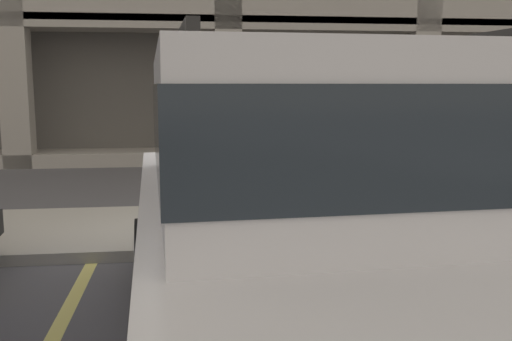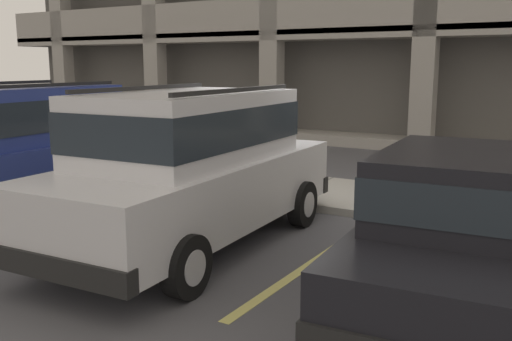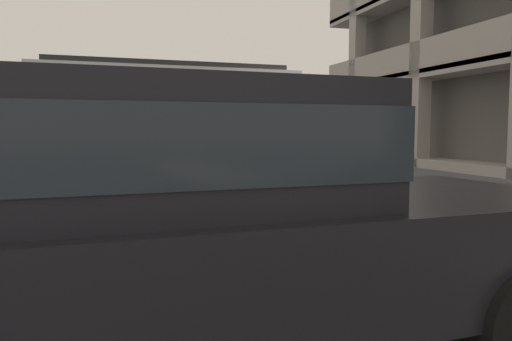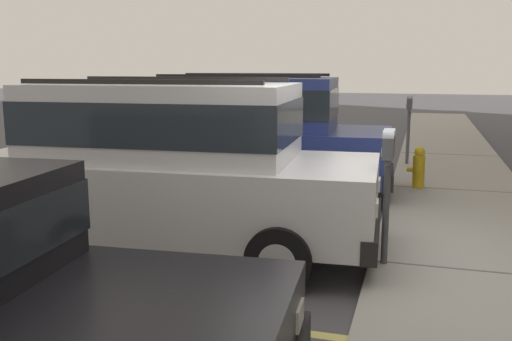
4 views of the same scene
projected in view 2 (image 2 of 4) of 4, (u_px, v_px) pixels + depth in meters
ground_plane at (273, 213)px, 9.19m from camera, size 80.00×80.00×0.10m
sidewalk at (309, 191)px, 10.26m from camera, size 40.00×2.20×0.12m
parking_stall_lines at (331, 250)px, 7.18m from camera, size 13.01×4.80×0.01m
silver_suv at (191, 162)px, 7.19m from camera, size 2.20×4.88×2.03m
red_sedan at (22, 144)px, 8.81m from camera, size 2.22×4.89×2.03m
dark_hatchback at (468, 224)px, 5.39m from camera, size 2.06×4.59×1.54m
parking_meter_near at (286, 135)px, 9.24m from camera, size 0.35×0.12×1.42m
parking_meter_far at (29, 115)px, 12.54m from camera, size 0.35×0.12×1.45m
fire_hydrant at (119, 156)px, 11.66m from camera, size 0.30×0.30×0.70m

